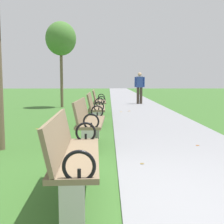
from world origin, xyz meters
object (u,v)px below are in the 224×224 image
Objects in this scene: park_bench_1 at (72,155)px; park_bench_4 at (98,101)px; tree_3 at (61,39)px; park_bench_3 at (95,108)px; pedestrian_walking at (140,86)px; park_bench_2 at (89,121)px.

park_bench_1 is 1.00× the size of park_bench_4.
tree_3 is at bearing 121.23° from park_bench_4.
tree_3 reaches higher than park_bench_4.
pedestrian_walking is at bearing 74.44° from park_bench_3.
park_bench_3 is at bearing -71.80° from tree_3.
pedestrian_walking reaches higher than park_bench_3.
tree_3 reaches higher than park_bench_2.
park_bench_2 is 2.70m from park_bench_3.
tree_3 reaches higher than park_bench_1.
park_bench_1 and park_bench_3 have the same top height.
park_bench_4 is at bearing -113.14° from pedestrian_walking.
park_bench_1 is at bearing -90.00° from park_bench_4.
tree_3 is at bearing 108.20° from park_bench_3.
park_bench_1 is 12.51m from pedestrian_walking.
park_bench_4 is (0.00, 2.49, 0.00)m from park_bench_3.
park_bench_2 and park_bench_3 have the same top height.
pedestrian_walking is (1.99, 9.83, 0.44)m from park_bench_2.
park_bench_4 is at bearing 90.00° from park_bench_2.
park_bench_2 is at bearing -90.00° from park_bench_3.
tree_3 is 2.40× the size of pedestrian_walking.
park_bench_2 is 1.00× the size of park_bench_3.
park_bench_2 is (-0.00, 2.51, 0.00)m from park_bench_1.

